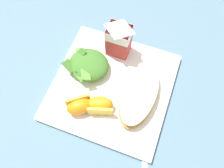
{
  "coord_description": "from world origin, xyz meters",
  "views": [
    {
      "loc": [
        0.08,
        -0.21,
        0.53
      ],
      "look_at": [
        0.0,
        0.0,
        0.03
      ],
      "focal_mm": 36.99,
      "sensor_mm": 36.0,
      "label": 1
    }
  ],
  "objects_px": {
    "white_plate": "(112,87)",
    "green_salad_pile": "(88,65)",
    "metal_fork": "(144,153)",
    "orange_wedge_front": "(79,106)",
    "milk_carton": "(119,37)",
    "cheesy_pizza_bread": "(139,95)",
    "orange_wedge_middle": "(100,105)"
  },
  "relations": [
    {
      "from": "orange_wedge_front",
      "to": "orange_wedge_middle",
      "type": "xyz_separation_m",
      "value": [
        0.04,
        0.02,
        0.0
      ]
    },
    {
      "from": "cheesy_pizza_bread",
      "to": "milk_carton",
      "type": "height_order",
      "value": "milk_carton"
    },
    {
      "from": "white_plate",
      "to": "milk_carton",
      "type": "relative_size",
      "value": 2.55
    },
    {
      "from": "cheesy_pizza_bread",
      "to": "green_salad_pile",
      "type": "height_order",
      "value": "green_salad_pile"
    },
    {
      "from": "milk_carton",
      "to": "metal_fork",
      "type": "relative_size",
      "value": 0.61
    },
    {
      "from": "milk_carton",
      "to": "metal_fork",
      "type": "height_order",
      "value": "milk_carton"
    },
    {
      "from": "milk_carton",
      "to": "orange_wedge_middle",
      "type": "height_order",
      "value": "milk_carton"
    },
    {
      "from": "green_salad_pile",
      "to": "cheesy_pizza_bread",
      "type": "bearing_deg",
      "value": -12.12
    },
    {
      "from": "orange_wedge_front",
      "to": "orange_wedge_middle",
      "type": "bearing_deg",
      "value": 22.76
    },
    {
      "from": "white_plate",
      "to": "orange_wedge_middle",
      "type": "distance_m",
      "value": 0.07
    },
    {
      "from": "white_plate",
      "to": "cheesy_pizza_bread",
      "type": "bearing_deg",
      "value": -5.38
    },
    {
      "from": "cheesy_pizza_bread",
      "to": "orange_wedge_front",
      "type": "bearing_deg",
      "value": -148.23
    },
    {
      "from": "white_plate",
      "to": "orange_wedge_middle",
      "type": "bearing_deg",
      "value": -95.76
    },
    {
      "from": "cheesy_pizza_bread",
      "to": "milk_carton",
      "type": "relative_size",
      "value": 1.56
    },
    {
      "from": "green_salad_pile",
      "to": "white_plate",
      "type": "bearing_deg",
      "value": -18.55
    },
    {
      "from": "milk_carton",
      "to": "metal_fork",
      "type": "bearing_deg",
      "value": -58.05
    },
    {
      "from": "white_plate",
      "to": "metal_fork",
      "type": "relative_size",
      "value": 1.56
    },
    {
      "from": "metal_fork",
      "to": "green_salad_pile",
      "type": "bearing_deg",
      "value": 142.31
    },
    {
      "from": "orange_wedge_middle",
      "to": "milk_carton",
      "type": "bearing_deg",
      "value": 94.49
    },
    {
      "from": "orange_wedge_middle",
      "to": "metal_fork",
      "type": "height_order",
      "value": "orange_wedge_middle"
    },
    {
      "from": "metal_fork",
      "to": "orange_wedge_front",
      "type": "bearing_deg",
      "value": 165.7
    },
    {
      "from": "green_salad_pile",
      "to": "milk_carton",
      "type": "distance_m",
      "value": 0.1
    },
    {
      "from": "metal_fork",
      "to": "orange_wedge_middle",
      "type": "bearing_deg",
      "value": 154.26
    },
    {
      "from": "orange_wedge_front",
      "to": "orange_wedge_middle",
      "type": "relative_size",
      "value": 1.02
    },
    {
      "from": "orange_wedge_front",
      "to": "orange_wedge_middle",
      "type": "distance_m",
      "value": 0.05
    },
    {
      "from": "metal_fork",
      "to": "cheesy_pizza_bread",
      "type": "bearing_deg",
      "value": 113.19
    },
    {
      "from": "white_plate",
      "to": "cheesy_pizza_bread",
      "type": "distance_m",
      "value": 0.08
    },
    {
      "from": "white_plate",
      "to": "metal_fork",
      "type": "height_order",
      "value": "white_plate"
    },
    {
      "from": "white_plate",
      "to": "green_salad_pile",
      "type": "relative_size",
      "value": 2.62
    },
    {
      "from": "milk_carton",
      "to": "metal_fork",
      "type": "xyz_separation_m",
      "value": [
        0.14,
        -0.22,
        -0.07
      ]
    },
    {
      "from": "milk_carton",
      "to": "orange_wedge_front",
      "type": "xyz_separation_m",
      "value": [
        -0.03,
        -0.18,
        -0.04
      ]
    },
    {
      "from": "cheesy_pizza_bread",
      "to": "orange_wedge_front",
      "type": "xyz_separation_m",
      "value": [
        -0.12,
        -0.07,
        0.0
      ]
    }
  ]
}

